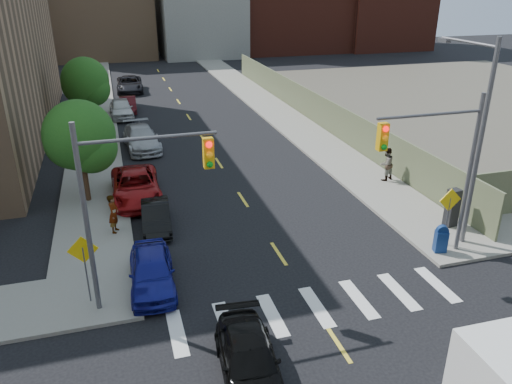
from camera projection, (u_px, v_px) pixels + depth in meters
sidewalk_nw at (95, 98)px, 49.15m from camera, size 3.50×73.00×0.15m
sidewalk_ne at (246, 89)px, 53.17m from camera, size 3.50×73.00×0.15m
fence_north at (311, 106)px, 41.30m from camera, size 0.12×44.00×2.50m
gravel_lot at (479, 101)px, 48.32m from camera, size 36.00×42.00×0.06m
bg_bldg_midwest at (101, 3)px, 73.51m from camera, size 14.00×16.00×15.00m
bg_bldg_center at (198, 20)px, 76.38m from camera, size 12.00×16.00×10.00m
signal_nw at (130, 191)px, 16.59m from camera, size 4.59×0.30×7.00m
signal_ne at (440, 157)px, 19.69m from camera, size 4.59×0.30×7.00m
streetlight_ne at (476, 130)px, 20.78m from camera, size 0.25×3.70×9.00m
warn_sign_nw at (84, 257)px, 17.56m from camera, size 1.06×0.06×2.83m
warn_sign_ne at (449, 206)px, 21.45m from camera, size 1.06×0.06×2.83m
warn_sign_midwest at (89, 144)px, 29.45m from camera, size 1.06×0.06×2.83m
tree_west_near at (80, 140)px, 25.32m from camera, size 3.66×3.64×5.52m
tree_west_far at (85, 84)px, 38.53m from camera, size 3.66×3.64×5.52m
parked_car_blue at (152, 271)px, 19.11m from camera, size 1.89×4.27×1.43m
parked_car_black at (156, 216)px, 23.68m from camera, size 1.52×3.81×1.23m
parked_car_red at (136, 186)px, 26.74m from camera, size 2.59×5.50×1.52m
parked_car_silver at (141, 138)px, 34.63m from camera, size 2.55×5.50×1.55m
parked_car_white at (121, 108)px, 42.39m from camera, size 1.97×4.69×1.58m
parked_car_maroon at (128, 105)px, 44.16m from camera, size 1.55×4.10×1.33m
parked_car_grey at (129, 84)px, 52.02m from camera, size 2.79×5.71×1.56m
black_sedan at (249, 360)px, 14.78m from camera, size 2.11×4.42×1.24m
mailbox at (441, 239)px, 21.36m from camera, size 0.59×0.51×1.25m
payphone at (452, 208)px, 23.50m from camera, size 0.61×0.52×1.85m
pedestrian_west at (114, 214)px, 22.91m from camera, size 0.63×0.78×1.84m
pedestrian_east at (386, 164)px, 28.81m from camera, size 1.14×1.01×1.95m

